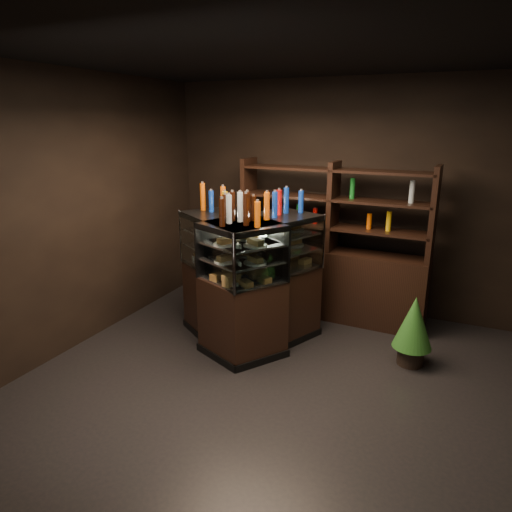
{
  "coord_description": "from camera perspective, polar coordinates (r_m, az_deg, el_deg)",
  "views": [
    {
      "loc": [
        1.34,
        -3.41,
        2.46
      ],
      "look_at": [
        -0.57,
        0.75,
        1.11
      ],
      "focal_mm": 32.0,
      "sensor_mm": 36.0,
      "label": 1
    }
  ],
  "objects": [
    {
      "name": "ground",
      "position": [
        4.41,
        2.79,
        -17.47
      ],
      "size": [
        5.0,
        5.0,
        0.0
      ],
      "primitive_type": "plane",
      "color": "black",
      "rests_on": "ground"
    },
    {
      "name": "room_shell",
      "position": [
        3.7,
        3.21,
        8.36
      ],
      "size": [
        5.02,
        5.02,
        3.01
      ],
      "color": "black",
      "rests_on": "ground"
    },
    {
      "name": "display_case",
      "position": [
        5.21,
        -1.17,
        -5.74
      ],
      "size": [
        1.65,
        1.51,
        1.47
      ],
      "rotation": [
        0.0,
        0.0,
        0.29
      ],
      "color": "black",
      "rests_on": "ground"
    },
    {
      "name": "food_display",
      "position": [
        5.0,
        -1.22,
        1.03
      ],
      "size": [
        1.23,
        1.21,
        0.45
      ],
      "color": "gold",
      "rests_on": "display_case"
    },
    {
      "name": "bottles_top",
      "position": [
        4.9,
        -1.24,
        6.39
      ],
      "size": [
        1.06,
        1.07,
        0.3
      ],
      "color": "#D8590A",
      "rests_on": "display_case"
    },
    {
      "name": "potted_conifer",
      "position": [
        5.0,
        19.15,
        -7.71
      ],
      "size": [
        0.4,
        0.4,
        0.86
      ],
      "rotation": [
        0.0,
        0.0,
        -0.13
      ],
      "color": "black",
      "rests_on": "ground"
    },
    {
      "name": "back_shelving",
      "position": [
        5.94,
        9.22,
        -1.91
      ],
      "size": [
        2.42,
        0.5,
        2.0
      ],
      "rotation": [
        0.0,
        0.0,
        -0.04
      ],
      "color": "black",
      "rests_on": "ground"
    }
  ]
}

